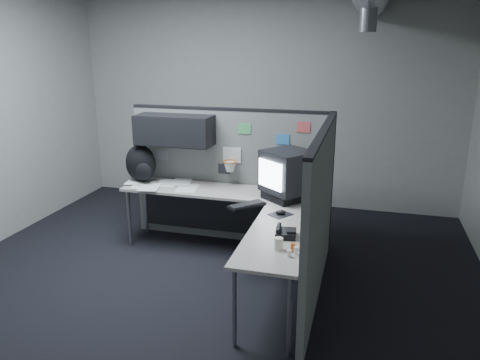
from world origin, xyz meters
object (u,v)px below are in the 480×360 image
(desk, at_px, (235,209))
(keyboard, at_px, (247,205))
(monitor, at_px, (288,174))
(phone, at_px, (285,233))
(backpack, at_px, (141,164))

(desk, height_order, keyboard, keyboard)
(monitor, bearing_deg, phone, -86.94)
(desk, xyz_separation_m, phone, (0.70, -0.85, 0.15))
(desk, relative_size, backpack, 5.03)
(monitor, relative_size, keyboard, 1.65)
(keyboard, xyz_separation_m, phone, (0.52, -0.65, 0.02))
(desk, xyz_separation_m, keyboard, (0.18, -0.20, 0.13))
(phone, distance_m, backpack, 2.29)
(phone, bearing_deg, monitor, 101.35)
(keyboard, bearing_deg, monitor, 42.23)
(desk, height_order, backpack, backpack)
(monitor, distance_m, phone, 1.06)
(desk, relative_size, phone, 10.70)
(monitor, xyz_separation_m, phone, (0.16, -1.02, -0.24))
(phone, bearing_deg, desk, 131.90)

